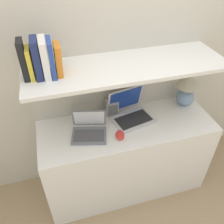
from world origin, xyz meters
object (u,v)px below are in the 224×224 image
computer_mouse (120,135)px  book_orange (58,60)px  book_blue (51,58)px  laptop_small (89,130)px  router_box (112,107)px  laptop_large (130,112)px  table_lamp (188,87)px  book_navy (37,58)px  book_black (23,60)px  book_yellow (30,63)px  book_white (45,58)px

computer_mouse → book_orange: (-0.37, 0.17, 0.60)m
computer_mouse → book_blue: bearing=157.5°
laptop_small → router_box: bearing=39.7°
laptop_large → table_lamp: bearing=4.6°
laptop_large → book_navy: book_navy is taller
table_lamp → book_black: 1.35m
book_navy → book_orange: size_ratio=1.23×
book_orange → book_blue: bearing=180.0°
router_box → book_blue: 0.72m
book_black → book_navy: 0.08m
computer_mouse → book_yellow: (-0.54, 0.17, 0.60)m
laptop_large → book_white: book_white is taller
router_box → book_blue: bearing=-163.8°
book_blue → book_black: bearing=180.0°
router_box → book_navy: book_navy is taller
computer_mouse → book_orange: bearing=155.3°
table_lamp → book_navy: book_navy is taller
book_yellow → book_orange: size_ratio=0.99×
router_box → book_yellow: book_yellow is taller
table_lamp → book_blue: bearing=-176.3°
router_box → book_black: book_black is taller
computer_mouse → router_box: router_box is taller
book_white → router_box: bearing=14.9°
laptop_large → book_black: 0.94m
laptop_large → book_blue: 0.81m
book_black → book_yellow: size_ratio=1.24×
book_orange → book_yellow: bearing=180.0°
book_black → book_orange: (0.21, 0.00, -0.02)m
book_yellow → book_blue: book_blue is taller
laptop_large → book_orange: (-0.52, -0.03, 0.57)m
laptop_large → router_box: laptop_large is taller
book_blue → book_orange: bearing=0.0°
computer_mouse → book_white: 0.79m
computer_mouse → book_navy: size_ratio=0.48×
table_lamp → router_box: bearing=175.5°
laptop_large → router_box: (-0.13, 0.10, 0.02)m
router_box → laptop_small: bearing=-140.3°
book_white → book_blue: 0.04m
laptop_small → book_white: bearing=162.0°
book_orange → laptop_small: bearing=-26.4°
laptop_large → book_yellow: book_yellow is taller
laptop_large → book_black: (-0.73, -0.03, 0.59)m
router_box → book_white: book_white is taller
router_box → book_black: (-0.59, -0.12, 0.57)m
book_white → book_orange: 0.08m
laptop_large → laptop_small: bearing=-164.7°
computer_mouse → book_black: size_ratio=0.48×
book_white → laptop_large: bearing=2.7°
book_black → book_yellow: (0.04, 0.00, -0.02)m
laptop_small → router_box: (0.24, 0.20, 0.03)m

